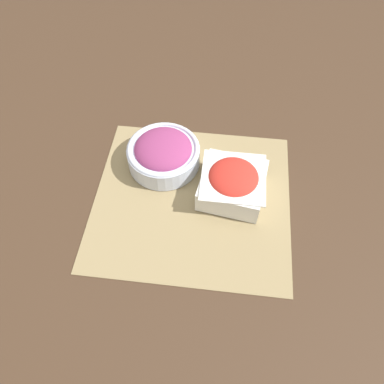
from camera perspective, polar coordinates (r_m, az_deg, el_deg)
The scene contains 4 objects.
ground_plane at distance 0.97m, azimuth -0.00°, elevation -1.14°, with size 3.00×3.00×0.00m, color #422D1E.
placemat at distance 0.97m, azimuth -0.00°, elevation -1.08°, with size 0.50×0.47×0.00m.
tomato_bowl at distance 0.95m, azimuth 6.22°, elevation 1.45°, with size 0.18×0.18×0.09m.
onion_bowl at distance 1.01m, azimuth -4.37°, elevation 5.97°, with size 0.20×0.20×0.08m.
Camera 1 is at (-0.06, 0.53, 0.81)m, focal length 35.00 mm.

